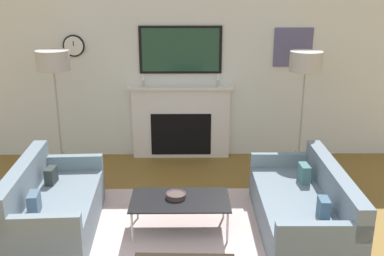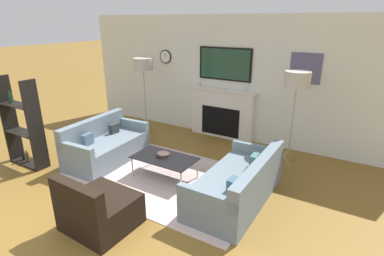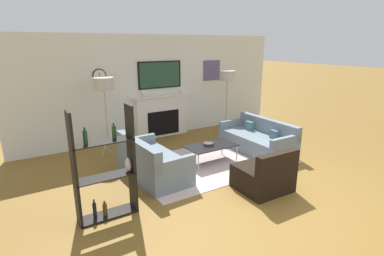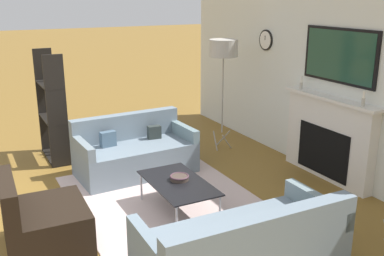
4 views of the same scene
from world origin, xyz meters
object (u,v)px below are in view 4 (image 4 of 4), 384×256
Objects in this scene: couch_right at (243,249)px; decorative_bowl at (179,177)px; shelf_unit at (52,110)px; couch_left at (135,153)px; coffee_table at (178,184)px; armchair at (42,223)px; floor_lamp_left at (224,49)px.

couch_right is 8.25× the size of decorative_bowl.
couch_right is 3.99m from shelf_unit.
couch_left is 0.89× the size of couch_right.
couch_left is at bearing -177.81° from decorative_bowl.
shelf_unit reaches higher than coffee_table.
armchair is 2.67m from shelf_unit.
armchair is 0.53× the size of shelf_unit.
couch_left is 1.52× the size of coffee_table.
armchair is 1.52m from coffee_table.
armchair is 0.81× the size of coffee_table.
floor_lamp_left is at bearing 101.55° from couch_left.
shelf_unit is (-2.46, -0.93, 0.35)m from decorative_bowl.
shelf_unit is at bearing -141.73° from couch_left.
couch_left is 2.08m from armchair.
decorative_bowl is at bearing 20.74° from shelf_unit.
coffee_table is 0.66× the size of shelf_unit.
armchair is 3.85m from floor_lamp_left.
armchair is at bearing -88.41° from coffee_table.
couch_right is at bearing -1.99° from decorative_bowl.
couch_right is (2.74, 0.00, -0.02)m from couch_left.
couch_left reaches higher than decorative_bowl.
armchair reaches higher than couch_right.
coffee_table is 2.69m from shelf_unit.
decorative_bowl is 0.14× the size of shelf_unit.
shelf_unit is at bearing -159.26° from decorative_bowl.
shelf_unit reaches higher than couch_left.
couch_right is 1.12× the size of shelf_unit.
floor_lamp_left is 2.77m from shelf_unit.
couch_right reaches higher than decorative_bowl.
couch_left reaches higher than armchair.
armchair is 1.57m from decorative_bowl.
floor_lamp_left is (-1.77, 3.14, 1.35)m from armchair.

